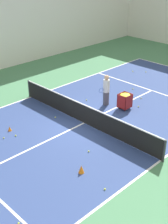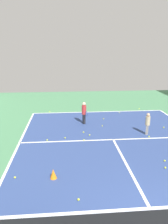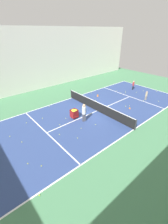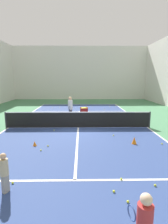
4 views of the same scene
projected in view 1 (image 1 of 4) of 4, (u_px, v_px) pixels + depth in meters
name	position (u px, v px, depth m)	size (l,w,h in m)	color
ground_plane	(84.00, 123.00, 15.81)	(37.17, 37.17, 0.00)	#477F56
court_playing_area	(84.00, 123.00, 15.81)	(9.05, 21.80, 0.00)	navy
line_sideline_left	(31.00, 97.00, 18.67)	(0.10, 21.80, 0.00)	white
line_sideline_right	(161.00, 160.00, 12.95)	(0.10, 21.80, 0.00)	white
line_service_far	(152.00, 90.00, 19.58)	(9.05, 0.10, 0.00)	white
line_centre_service	(84.00, 123.00, 15.81)	(0.10, 11.99, 0.00)	white
tennis_net	(84.00, 114.00, 15.56)	(9.35, 0.10, 1.05)	#2D2D33
coach_at_net	(106.00, 88.00, 17.25)	(0.44, 0.72, 1.79)	#4C4C56
ball_cart	(125.00, 98.00, 16.97)	(0.60, 0.63, 0.91)	maroon
training_cone_0	(81.00, 169.00, 12.15)	(0.23, 0.23, 0.34)	orange
training_cone_1	(10.00, 129.00, 15.08)	(0.18, 0.18, 0.22)	orange
tennis_ball_0	(16.00, 136.00, 14.65)	(0.07, 0.07, 0.07)	yellow
tennis_ball_1	(55.00, 117.00, 16.30)	(0.07, 0.07, 0.07)	yellow
tennis_ball_3	(133.00, 89.00, 19.73)	(0.07, 0.07, 0.07)	yellow
tennis_ball_4	(19.00, 223.00, 9.89)	(0.07, 0.07, 0.07)	yellow
tennis_ball_5	(138.00, 107.00, 17.43)	(0.07, 0.07, 0.07)	yellow
tennis_ball_10	(107.00, 95.00, 18.81)	(0.07, 0.07, 0.07)	yellow
tennis_ball_11	(123.00, 63.00, 24.36)	(0.07, 0.07, 0.07)	yellow
tennis_ball_15	(141.00, 98.00, 18.43)	(0.07, 0.07, 0.07)	yellow
tennis_ball_18	(4.00, 138.00, 14.46)	(0.07, 0.07, 0.07)	yellow
tennis_ball_19	(96.00, 116.00, 16.42)	(0.07, 0.07, 0.07)	yellow
tennis_ball_20	(133.00, 71.00, 22.67)	(0.07, 0.07, 0.07)	yellow
tennis_ball_24	(108.00, 87.00, 20.03)	(0.07, 0.07, 0.07)	yellow
tennis_ball_25	(105.00, 189.00, 11.31)	(0.07, 0.07, 0.07)	yellow
tennis_ball_27	(86.00, 100.00, 18.22)	(0.07, 0.07, 0.07)	yellow
tennis_ball_37	(146.00, 72.00, 22.56)	(0.07, 0.07, 0.07)	yellow
tennis_ball_38	(89.00, 151.00, 13.49)	(0.07, 0.07, 0.07)	yellow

